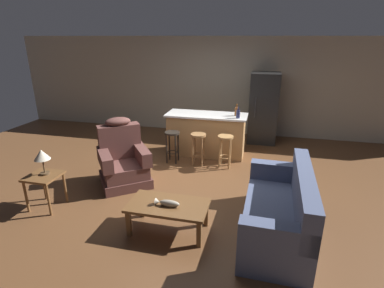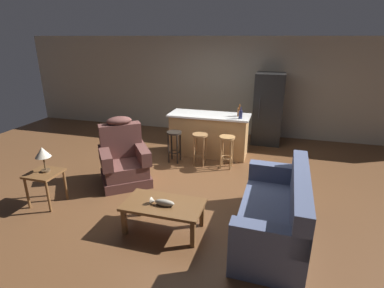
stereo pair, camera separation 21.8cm
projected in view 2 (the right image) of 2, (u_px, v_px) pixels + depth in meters
name	position (u px, v px, depth m)	size (l,w,h in m)	color
ground_plane	(193.00, 179.00, 5.77)	(12.00, 12.00, 0.00)	brown
back_wall	(224.00, 86.00, 8.15)	(12.00, 0.05, 2.60)	#A89E89
coffee_table	(164.00, 207.00, 4.14)	(1.10, 0.60, 0.42)	brown
fish_figurine	(162.00, 202.00, 4.06)	(0.34, 0.10, 0.10)	#4C3823
couch	(277.00, 214.00, 4.01)	(0.89, 1.92, 0.94)	#4C5675
recliner_near_lamp	(124.00, 160.00, 5.56)	(1.18, 1.18, 1.20)	brown
end_table	(45.00, 178.00, 4.76)	(0.48, 0.48, 0.56)	brown
table_lamp	(43.00, 153.00, 4.66)	(0.24, 0.24, 0.41)	#4C3823
kitchen_island	(209.00, 134.00, 6.82)	(1.80, 0.70, 0.95)	#AD7F4C
bar_stool_left	(174.00, 141.00, 6.42)	(0.32, 0.32, 0.68)	black
bar_stool_middle	(200.00, 143.00, 6.27)	(0.32, 0.32, 0.68)	olive
bar_stool_right	(227.00, 146.00, 6.12)	(0.32, 0.32, 0.68)	#A87A47
refrigerator	(268.00, 109.00, 7.45)	(0.70, 0.69, 1.76)	black
bottle_tall_green	(239.00, 112.00, 6.49)	(0.09, 0.09, 0.26)	brown
bottle_short_amber	(241.00, 114.00, 6.29)	(0.08, 0.08, 0.24)	#23284C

